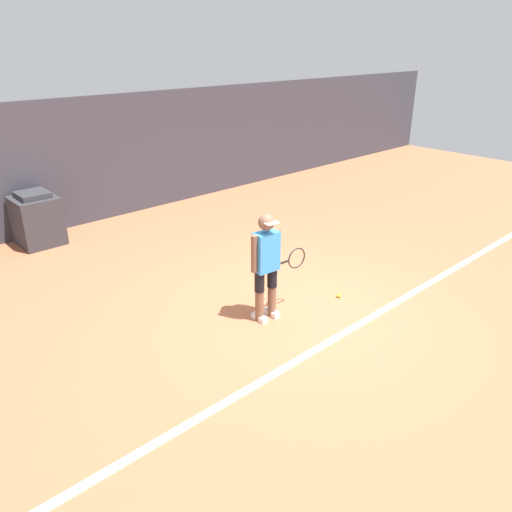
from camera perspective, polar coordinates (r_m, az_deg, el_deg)
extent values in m
plane|color=#B76642|center=(7.28, 5.26, -6.45)|extent=(24.00, 24.00, 0.00)
cube|color=#383842|center=(11.22, -16.92, 10.60)|extent=(24.00, 0.10, 2.59)
cube|color=white|center=(6.87, 10.00, -8.69)|extent=(21.60, 0.10, 0.01)
cylinder|color=brown|center=(6.96, 0.39, -5.70)|extent=(0.12, 0.12, 0.46)
cylinder|color=black|center=(6.78, 0.40, -2.95)|extent=(0.14, 0.14, 0.28)
cube|color=white|center=(7.05, 0.39, -7.05)|extent=(0.10, 0.24, 0.08)
cylinder|color=brown|center=(7.07, 1.82, -5.17)|extent=(0.12, 0.12, 0.46)
cylinder|color=black|center=(6.90, 1.85, -2.46)|extent=(0.14, 0.14, 0.28)
cube|color=white|center=(7.17, 1.80, -6.51)|extent=(0.10, 0.24, 0.08)
cube|color=#338CE0|center=(6.67, 1.16, 0.51)|extent=(0.36, 0.23, 0.55)
sphere|color=brown|center=(6.51, 1.19, 3.87)|extent=(0.22, 0.22, 0.22)
cube|color=white|center=(6.43, 1.74, 3.80)|extent=(0.19, 0.14, 0.02)
cylinder|color=brown|center=(6.55, -0.20, 0.24)|extent=(0.09, 0.09, 0.52)
cylinder|color=brown|center=(6.77, 2.48, 1.03)|extent=(0.09, 0.09, 0.52)
cylinder|color=black|center=(6.94, 3.11, -0.75)|extent=(0.21, 0.05, 0.03)
torus|color=black|center=(7.09, 4.67, -0.24)|extent=(0.31, 0.05, 0.31)
sphere|color=#D1E533|center=(7.74, 9.46, -4.46)|extent=(0.07, 0.07, 0.07)
cube|color=#333338|center=(10.35, -23.72, 3.73)|extent=(0.76, 0.82, 0.92)
cube|color=#333338|center=(10.21, -24.18, 6.42)|extent=(0.53, 0.58, 0.10)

